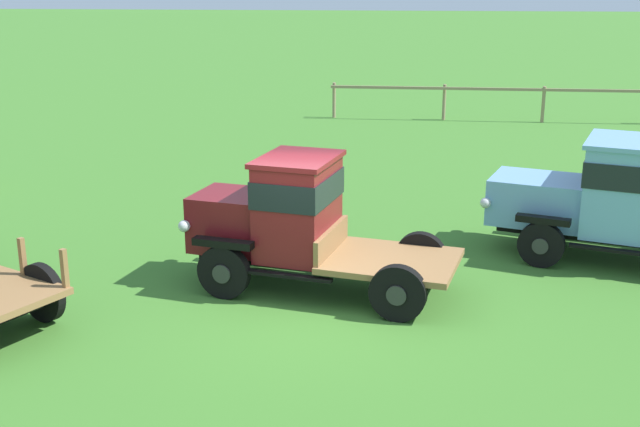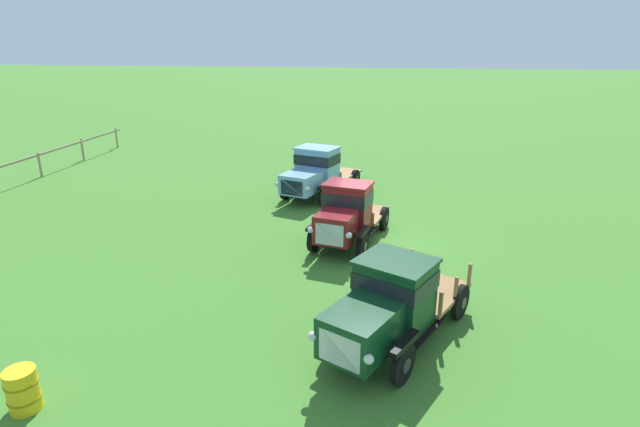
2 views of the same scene
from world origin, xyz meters
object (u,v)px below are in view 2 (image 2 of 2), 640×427
vintage_truck_second_in_line (346,214)px  vintage_truck_midrow_center (315,172)px  vintage_truck_foreground_near (389,303)px  oil_drum_beside_row (23,390)px

vintage_truck_second_in_line → vintage_truck_midrow_center: 5.92m
vintage_truck_foreground_near → vintage_truck_second_in_line: vintage_truck_second_in_line is taller
vintage_truck_second_in_line → oil_drum_beside_row: 10.56m
oil_drum_beside_row → vintage_truck_foreground_near: bearing=-65.0°
vintage_truck_midrow_center → vintage_truck_second_in_line: bearing=-159.8°
vintage_truck_midrow_center → oil_drum_beside_row: 15.07m
vintage_truck_second_in_line → oil_drum_beside_row: size_ratio=5.37×
vintage_truck_foreground_near → vintage_truck_midrow_center: 12.09m
oil_drum_beside_row → vintage_truck_midrow_center: bearing=-12.2°
vintage_truck_foreground_near → vintage_truck_second_in_line: 6.18m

